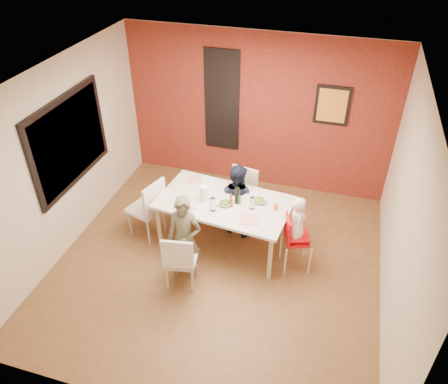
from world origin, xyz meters
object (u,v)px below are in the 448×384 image
(chair_far, at_px, (242,194))
(toddler, at_px, (298,219))
(child_near, at_px, (185,238))
(paper_towel_roll, at_px, (204,194))
(wine_bottle, at_px, (237,196))
(chair_near, at_px, (180,259))
(dining_table, at_px, (224,205))
(chair_left, at_px, (150,206))
(child_far, at_px, (236,199))
(high_chair, at_px, (294,238))

(chair_far, relative_size, toddler, 1.42)
(chair_far, relative_size, child_near, 0.73)
(child_near, height_order, paper_towel_roll, child_near)
(wine_bottle, bearing_deg, toddler, -13.44)
(chair_near, relative_size, paper_towel_roll, 3.66)
(dining_table, height_order, toddler, toddler)
(chair_left, distance_m, toddler, 2.22)
(child_far, height_order, toddler, child_far)
(toddler, bearing_deg, chair_left, 75.76)
(chair_far, height_order, child_far, child_far)
(dining_table, relative_size, chair_far, 2.09)
(chair_left, xyz_separation_m, high_chair, (2.18, -0.08, -0.02))
(toddler, bearing_deg, chair_near, 107.63)
(chair_near, bearing_deg, dining_table, -116.48)
(dining_table, height_order, paper_towel_roll, paper_towel_roll)
(child_near, bearing_deg, chair_left, 139.84)
(dining_table, bearing_deg, wine_bottle, 5.25)
(high_chair, bearing_deg, chair_near, 99.95)
(child_far, bearing_deg, paper_towel_roll, 62.86)
(dining_table, distance_m, child_far, 0.38)
(chair_near, height_order, chair_far, chair_far)
(chair_near, relative_size, child_far, 0.75)
(chair_left, xyz_separation_m, paper_towel_roll, (0.84, 0.07, 0.35))
(chair_left, bearing_deg, child_near, 68.96)
(chair_left, height_order, child_far, child_far)
(chair_far, relative_size, child_far, 0.80)
(chair_far, bearing_deg, wine_bottle, -70.62)
(child_near, bearing_deg, dining_table, 65.30)
(dining_table, distance_m, toddler, 1.10)
(high_chair, xyz_separation_m, child_near, (-1.38, -0.55, 0.11))
(dining_table, relative_size, wine_bottle, 7.83)
(high_chair, relative_size, toddler, 1.33)
(dining_table, height_order, child_near, child_near)
(dining_table, height_order, chair_left, chair_left)
(child_far, relative_size, wine_bottle, 4.70)
(high_chair, bearing_deg, child_far, 39.74)
(dining_table, xyz_separation_m, wine_bottle, (0.18, 0.02, 0.20))
(child_near, bearing_deg, toddler, 20.19)
(chair_far, bearing_deg, chair_left, -137.70)
(chair_near, xyz_separation_m, chair_left, (-0.81, 0.87, 0.06))
(chair_far, bearing_deg, paper_towel_roll, -108.84)
(dining_table, relative_size, chair_near, 2.23)
(dining_table, distance_m, paper_towel_roll, 0.35)
(dining_table, relative_size, chair_left, 2.00)
(dining_table, height_order, chair_far, chair_far)
(chair_near, distance_m, chair_far, 1.65)
(chair_near, relative_size, chair_far, 0.94)
(toddler, relative_size, wine_bottle, 2.63)
(child_near, height_order, toddler, child_near)
(chair_far, height_order, wine_bottle, wine_bottle)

